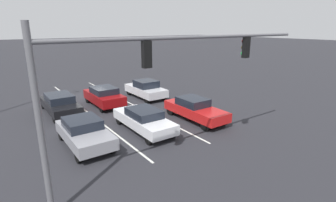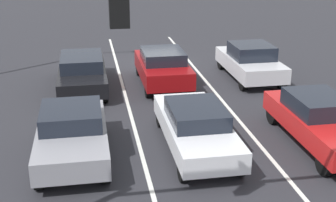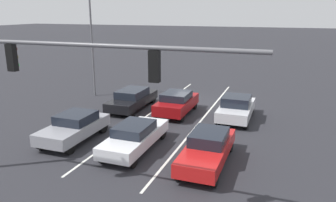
% 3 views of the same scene
% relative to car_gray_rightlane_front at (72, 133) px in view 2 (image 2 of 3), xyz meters
% --- Properties ---
extents(ground_plane, '(240.00, 240.00, 0.00)m').
position_rel_car_gray_rightlane_front_xyz_m(ground_plane, '(-3.68, -9.23, -0.75)').
color(ground_plane, '#28282D').
extents(lane_stripe_left_divider, '(0.12, 18.84, 0.01)m').
position_rel_car_gray_rightlane_front_xyz_m(lane_stripe_left_divider, '(-5.45, -5.81, -0.74)').
color(lane_stripe_left_divider, silver).
rests_on(lane_stripe_left_divider, ground_plane).
extents(lane_stripe_center_divider, '(0.12, 18.84, 0.01)m').
position_rel_car_gray_rightlane_front_xyz_m(lane_stripe_center_divider, '(-1.91, -5.81, -0.74)').
color(lane_stripe_center_divider, silver).
rests_on(lane_stripe_center_divider, ground_plane).
extents(car_gray_rightlane_front, '(1.88, 4.24, 1.42)m').
position_rel_car_gray_rightlane_front_xyz_m(car_gray_rightlane_front, '(0.00, 0.00, 0.00)').
color(car_gray_rightlane_front, gray).
rests_on(car_gray_rightlane_front, ground_plane).
extents(car_red_leftlane_front, '(1.70, 4.73, 1.45)m').
position_rel_car_gray_rightlane_front_xyz_m(car_red_leftlane_front, '(-7.20, 0.32, 0.00)').
color(car_red_leftlane_front, red).
rests_on(car_red_leftlane_front, ground_plane).
extents(car_white_midlane_front, '(1.73, 4.77, 1.35)m').
position_rel_car_gray_rightlane_front_xyz_m(car_white_midlane_front, '(-3.51, 0.02, -0.04)').
color(car_white_midlane_front, silver).
rests_on(car_white_midlane_front, ground_plane).
extents(car_black_rightlane_second, '(1.85, 4.79, 1.38)m').
position_rel_car_gray_rightlane_front_xyz_m(car_black_rightlane_second, '(-0.30, -6.23, -0.03)').
color(car_black_rightlane_second, black).
rests_on(car_black_rightlane_second, ground_plane).
extents(car_maroon_midlane_second, '(1.87, 4.16, 1.47)m').
position_rel_car_gray_rightlane_front_xyz_m(car_maroon_midlane_second, '(-3.57, -6.17, 0.03)').
color(car_maroon_midlane_second, maroon).
rests_on(car_maroon_midlane_second, ground_plane).
extents(car_silver_leftlane_second, '(1.88, 4.28, 1.52)m').
position_rel_car_gray_rightlane_front_xyz_m(car_silver_leftlane_second, '(-7.43, -6.37, 0.01)').
color(car_silver_leftlane_second, silver).
rests_on(car_silver_leftlane_second, ground_plane).
extents(traffic_signal_gantry, '(12.48, 0.37, 6.13)m').
position_rel_car_gray_rightlane_front_xyz_m(traffic_signal_gantry, '(-1.37, 4.60, 3.75)').
color(traffic_signal_gantry, slate).
rests_on(traffic_signal_gantry, ground_plane).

